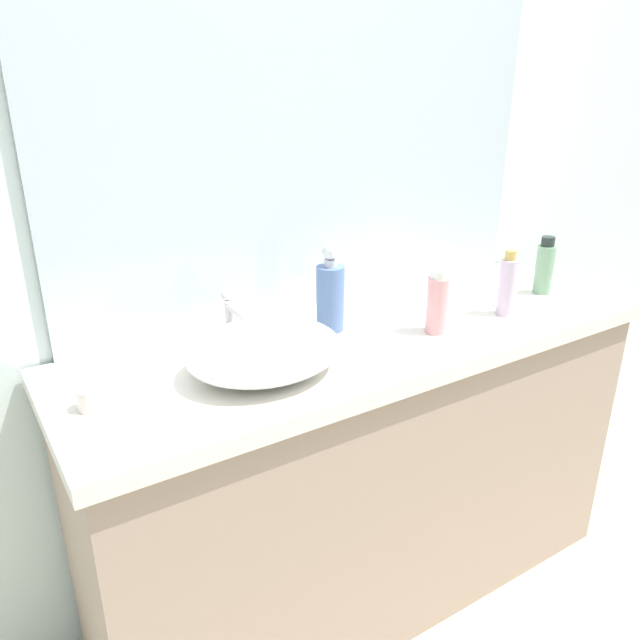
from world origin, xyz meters
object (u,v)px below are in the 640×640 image
object	(u,v)px
sink_basin	(265,350)
lotion_bottle	(544,267)
perfume_bottle	(437,303)
candle_jar	(90,399)
soap_dispenser	(330,294)
spray_can	(507,285)

from	to	relation	value
sink_basin	lotion_bottle	world-z (taller)	lotion_bottle
sink_basin	perfume_bottle	distance (m)	0.48
candle_jar	soap_dispenser	bearing A→B (deg)	7.64
spray_can	candle_jar	bearing A→B (deg)	175.69
lotion_bottle	candle_jar	xyz separation A→B (m)	(-1.33, 0.02, -0.06)
perfume_bottle	soap_dispenser	bearing A→B (deg)	144.14
lotion_bottle	soap_dispenser	bearing A→B (deg)	171.42
soap_dispenser	spray_can	xyz separation A→B (m)	(0.47, -0.17, -0.01)
soap_dispenser	spray_can	bearing A→B (deg)	-19.68
lotion_bottle	candle_jar	world-z (taller)	lotion_bottle
spray_can	perfume_bottle	bearing A→B (deg)	178.31
soap_dispenser	candle_jar	size ratio (longest dim) A/B	4.57
soap_dispenser	spray_can	size ratio (longest dim) A/B	1.27
spray_can	soap_dispenser	bearing A→B (deg)	160.32
perfume_bottle	sink_basin	bearing A→B (deg)	176.04
perfume_bottle	spray_can	distance (m)	0.25
lotion_bottle	perfume_bottle	bearing A→B (deg)	-173.44
lotion_bottle	spray_can	bearing A→B (deg)	-164.92
soap_dispenser	candle_jar	distance (m)	0.64
sink_basin	candle_jar	bearing A→B (deg)	173.50
spray_can	sink_basin	bearing A→B (deg)	176.81
lotion_bottle	spray_can	size ratio (longest dim) A/B	0.95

